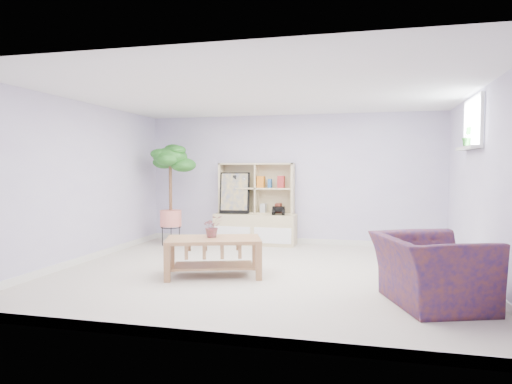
% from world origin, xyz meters
% --- Properties ---
extents(floor, '(5.50, 5.00, 0.01)m').
position_xyz_m(floor, '(0.00, 0.00, 0.00)').
color(floor, beige).
rests_on(floor, ground).
extents(ceiling, '(5.50, 5.00, 0.01)m').
position_xyz_m(ceiling, '(0.00, 0.00, 2.40)').
color(ceiling, white).
rests_on(ceiling, walls).
extents(walls, '(5.51, 5.01, 2.40)m').
position_xyz_m(walls, '(0.00, 0.00, 1.20)').
color(walls, silver).
rests_on(walls, floor).
extents(baseboard, '(5.50, 5.00, 0.10)m').
position_xyz_m(baseboard, '(0.00, 0.00, 0.05)').
color(baseboard, white).
rests_on(baseboard, floor).
extents(window, '(0.10, 0.98, 0.68)m').
position_xyz_m(window, '(2.73, 0.60, 2.00)').
color(window, silver).
rests_on(window, walls).
extents(window_sill, '(0.14, 1.00, 0.04)m').
position_xyz_m(window_sill, '(2.67, 0.60, 1.68)').
color(window_sill, white).
rests_on(window_sill, walls).
extents(storage_unit, '(1.51, 0.51, 1.51)m').
position_xyz_m(storage_unit, '(-0.63, 2.24, 0.75)').
color(storage_unit, tan).
rests_on(storage_unit, floor).
extents(poster, '(0.57, 0.20, 0.77)m').
position_xyz_m(poster, '(-1.01, 2.21, 0.95)').
color(poster, yellow).
rests_on(poster, storage_unit).
extents(toy_truck, '(0.35, 0.26, 0.17)m').
position_xyz_m(toy_truck, '(-0.17, 2.16, 0.65)').
color(toy_truck, black).
rests_on(toy_truck, storage_unit).
extents(coffee_table, '(1.37, 1.02, 0.50)m').
position_xyz_m(coffee_table, '(-0.57, -0.30, 0.25)').
color(coffee_table, '#9F6A3A').
rests_on(coffee_table, floor).
extents(table_plant, '(0.34, 0.33, 0.29)m').
position_xyz_m(table_plant, '(-0.61, -0.23, 0.64)').
color(table_plant, '#296C38').
rests_on(table_plant, coffee_table).
extents(floor_tree, '(0.76, 0.76, 1.86)m').
position_xyz_m(floor_tree, '(-2.13, 1.82, 0.93)').
color(floor_tree, '#296620').
rests_on(floor_tree, floor).
extents(armchair, '(1.28, 1.37, 0.82)m').
position_xyz_m(armchair, '(2.03, -0.98, 0.41)').
color(armchair, '#191754').
rests_on(armchair, floor).
extents(sill_plant, '(0.17, 0.15, 0.27)m').
position_xyz_m(sill_plant, '(2.67, 0.65, 1.83)').
color(sill_plant, '#296620').
rests_on(sill_plant, window_sill).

